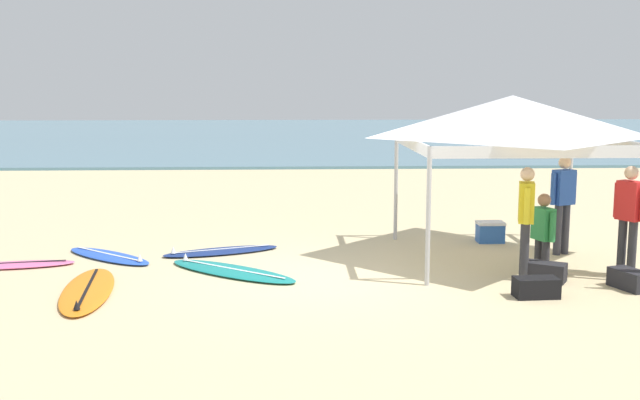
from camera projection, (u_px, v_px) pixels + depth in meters
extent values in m
plane|color=beige|center=(327.00, 278.00, 11.50)|extent=(80.00, 80.00, 0.00)
cube|color=#568499|center=(299.00, 135.00, 44.12)|extent=(80.00, 36.00, 0.10)
cylinder|color=#B7B7BC|center=(428.00, 217.00, 10.93)|extent=(0.07, 0.07, 2.05)
cylinder|color=#B7B7BC|center=(396.00, 186.00, 14.23)|extent=(0.07, 0.07, 2.05)
cylinder|color=#B7B7BC|center=(570.00, 185.00, 14.37)|extent=(0.07, 0.07, 2.05)
cube|color=white|center=(545.00, 152.00, 10.86)|extent=(3.34, 0.03, 0.18)
cube|color=white|center=(485.00, 136.00, 14.16)|extent=(3.34, 0.03, 0.18)
cube|color=white|center=(411.00, 144.00, 12.44)|extent=(0.03, 3.34, 0.18)
cube|color=white|center=(610.00, 143.00, 12.57)|extent=(0.03, 3.34, 0.18)
pyramid|color=white|center=(512.00, 117.00, 12.44)|extent=(3.46, 3.46, 0.70)
ellipsoid|color=navy|center=(221.00, 251.00, 13.21)|extent=(2.13, 1.24, 0.07)
cube|color=white|center=(221.00, 249.00, 13.20)|extent=(1.66, 0.65, 0.01)
cone|color=white|center=(173.00, 250.00, 12.87)|extent=(0.09, 0.09, 0.12)
ellipsoid|color=#19847F|center=(232.00, 271.00, 11.79)|extent=(2.37, 2.04, 0.07)
cube|color=white|center=(232.00, 269.00, 11.79)|extent=(1.70, 1.32, 0.01)
cone|color=white|center=(185.00, 257.00, 12.36)|extent=(0.09, 0.09, 0.12)
ellipsoid|color=orange|center=(88.00, 290.00, 10.69)|extent=(1.02, 2.64, 0.07)
cube|color=black|center=(88.00, 288.00, 10.68)|extent=(0.32, 2.17, 0.01)
cone|color=black|center=(77.00, 305.00, 9.65)|extent=(0.09, 0.09, 0.12)
ellipsoid|color=blue|center=(109.00, 256.00, 12.83)|extent=(1.91, 1.74, 0.07)
cube|color=white|center=(109.00, 254.00, 12.82)|extent=(1.34, 1.16, 0.01)
cone|color=white|center=(140.00, 257.00, 12.30)|extent=(0.09, 0.09, 0.12)
ellipsoid|color=pink|center=(15.00, 265.00, 12.20)|extent=(1.91, 0.81, 0.07)
cube|color=black|center=(15.00, 262.00, 12.19)|extent=(1.56, 0.31, 0.01)
cylinder|color=#2D2D33|center=(632.00, 249.00, 11.46)|extent=(0.13, 0.13, 0.88)
cylinder|color=#2D2D33|center=(622.00, 247.00, 11.62)|extent=(0.13, 0.13, 0.88)
cube|color=red|center=(630.00, 201.00, 11.43)|extent=(0.37, 0.42, 0.60)
sphere|color=beige|center=(632.00, 173.00, 11.36)|extent=(0.21, 0.21, 0.21)
cylinder|color=red|center=(617.00, 200.00, 11.63)|extent=(0.09, 0.09, 0.54)
cylinder|color=#2D2D33|center=(525.00, 252.00, 11.28)|extent=(0.13, 0.13, 0.88)
cylinder|color=#2D2D33|center=(524.00, 250.00, 11.45)|extent=(0.13, 0.13, 0.88)
cube|color=yellow|center=(526.00, 202.00, 11.26)|extent=(0.31, 0.41, 0.60)
sphere|color=beige|center=(528.00, 174.00, 11.19)|extent=(0.21, 0.21, 0.21)
cylinder|color=yellow|center=(527.00, 206.00, 11.04)|extent=(0.09, 0.09, 0.54)
cylinder|color=yellow|center=(526.00, 201.00, 11.48)|extent=(0.09, 0.09, 0.54)
cylinder|color=#383842|center=(565.00, 229.00, 13.09)|extent=(0.13, 0.13, 0.88)
cylinder|color=#383842|center=(558.00, 230.00, 13.01)|extent=(0.13, 0.13, 0.88)
cube|color=#2851B2|center=(564.00, 187.00, 12.94)|extent=(0.42, 0.34, 0.60)
sphere|color=beige|center=(565.00, 163.00, 12.88)|extent=(0.21, 0.21, 0.21)
cylinder|color=#2851B2|center=(574.00, 188.00, 13.04)|extent=(0.09, 0.09, 0.54)
cylinder|color=#2851B2|center=(553.00, 189.00, 12.85)|extent=(0.09, 0.09, 0.54)
cylinder|color=#2D2D33|center=(545.00, 254.00, 12.10)|extent=(0.13, 0.13, 0.45)
cylinder|color=#2D2D33|center=(538.00, 252.00, 12.26)|extent=(0.13, 0.13, 0.45)
cube|color=#2D8C47|center=(543.00, 224.00, 12.11)|extent=(0.32, 0.41, 0.52)
sphere|color=#9E7051|center=(544.00, 200.00, 12.05)|extent=(0.21, 0.21, 0.21)
cylinder|color=#2D8C47|center=(552.00, 227.00, 11.90)|extent=(0.09, 0.09, 0.47)
cylinder|color=#2D8C47|center=(534.00, 223.00, 12.32)|extent=(0.09, 0.09, 0.47)
cube|color=black|center=(536.00, 287.00, 10.43)|extent=(0.62, 0.35, 0.28)
cube|color=#232328|center=(630.00, 279.00, 10.86)|extent=(0.50, 0.67, 0.28)
cube|color=#232328|center=(545.00, 272.00, 11.32)|extent=(0.68, 0.59, 0.28)
cube|color=#2D60B7|center=(490.00, 233.00, 14.10)|extent=(0.48, 0.34, 0.34)
cube|color=white|center=(490.00, 223.00, 14.07)|extent=(0.50, 0.36, 0.05)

